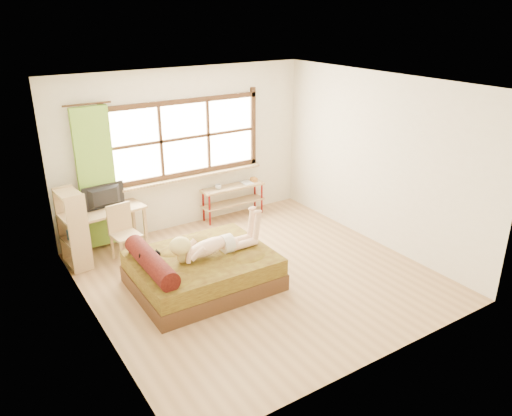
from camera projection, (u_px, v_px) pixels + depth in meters
floor at (258, 276)px, 7.15m from camera, size 4.50×4.50×0.00m
ceiling at (258, 84)px, 6.14m from camera, size 4.50×4.50×0.00m
wall_back at (185, 150)px, 8.40m from camera, size 4.50×0.00×4.50m
wall_front at (383, 252)px, 4.90m from camera, size 4.50×0.00×4.50m
wall_left at (88, 224)px, 5.52m from camera, size 0.00×4.50×4.50m
wall_right at (379, 161)px, 7.78m from camera, size 0.00×4.50×4.50m
window at (185, 141)px, 8.32m from camera, size 2.80×0.16×1.46m
curtain at (97, 179)px, 7.60m from camera, size 0.55×0.10×2.20m
bed at (200, 270)px, 6.80m from camera, size 1.86×1.49×0.70m
woman at (213, 236)px, 6.67m from camera, size 1.30×0.38×0.56m
kitten at (148, 259)px, 6.41m from camera, size 0.28×0.11×0.22m
desk at (109, 215)px, 7.70m from camera, size 1.15×0.64×0.68m
monitor at (106, 197)px, 7.64m from camera, size 0.67×0.17×0.38m
chair at (123, 229)px, 7.50m from camera, size 0.43×0.43×0.86m
pipe_shelf at (234, 194)px, 9.02m from camera, size 1.19×0.30×0.67m
cup at (218, 187)px, 8.79m from camera, size 0.11×0.11×0.09m
book at (242, 184)px, 9.05m from camera, size 0.18×0.25×0.02m
bookshelf at (73, 229)px, 7.21m from camera, size 0.34×0.54×1.18m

